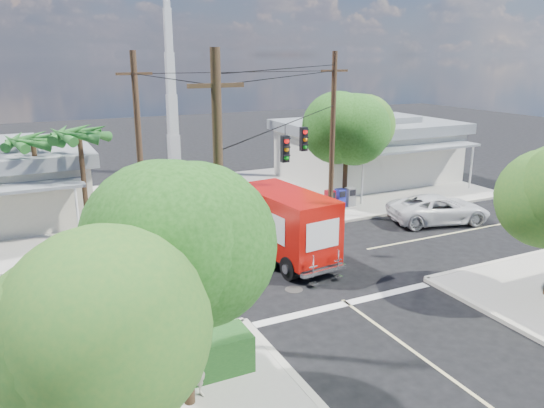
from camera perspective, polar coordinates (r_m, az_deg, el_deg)
ground at (r=23.34m, az=2.17°, el=-6.41°), size 120.00×120.00×0.00m
sidewalk_ne at (r=37.65m, az=9.00°, el=2.14°), size 14.12×14.12×0.14m
sidewalk_nw at (r=31.17m, az=-26.04°, el=-2.17°), size 14.12×14.12×0.14m
road_markings at (r=22.16m, az=3.98°, el=-7.68°), size 32.00×32.00×0.01m
building_ne at (r=39.00m, az=10.20°, el=5.93°), size 11.80×10.20×4.50m
radio_tower at (r=40.61m, az=-10.76°, el=11.02°), size 0.80×0.80×17.00m
tree_sw_front at (r=12.75m, az=-9.52°, el=-4.98°), size 3.88×3.78×6.03m
tree_sw_back at (r=10.27m, az=-19.03°, el=-13.71°), size 3.56×3.42×5.41m
tree_ne_front at (r=31.41m, az=8.13°, el=8.21°), size 4.21×4.14×6.66m
tree_ne_back at (r=34.75m, az=9.65°, el=7.90°), size 3.77×3.66×5.82m
palm_nw_front at (r=26.94m, az=-20.01°, el=6.79°), size 3.01×3.08×5.59m
palm_nw_back at (r=28.35m, az=-24.31°, el=5.99°), size 3.01×3.08×5.19m
utility_poles at (r=22.76m, az=-3.16°, el=5.28°), size 12.00×10.68×9.00m
picket_fence at (r=15.89m, az=-13.91°, el=-15.49°), size 5.94×0.06×1.00m
hedge_sw at (r=15.18m, az=-13.99°, el=-17.06°), size 6.20×1.20×1.10m
vending_boxes at (r=31.36m, az=7.33°, el=0.63°), size 1.90×0.50×1.10m
delivery_truck at (r=23.62m, az=0.60°, el=-2.03°), size 3.02×7.42×3.13m
parked_car at (r=30.07m, az=17.52°, el=-0.51°), size 5.90×3.79×1.51m
pedestrian at (r=14.43m, az=-8.19°, el=-17.09°), size 0.75×0.63×1.74m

